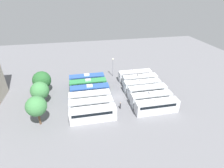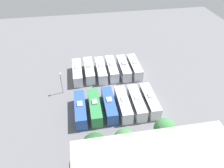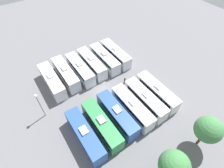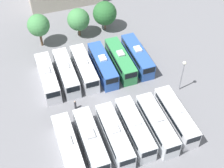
{
  "view_description": "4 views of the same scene",
  "coord_description": "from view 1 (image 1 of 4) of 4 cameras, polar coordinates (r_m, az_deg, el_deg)",
  "views": [
    {
      "loc": [
        -40.22,
        9.78,
        27.0
      ],
      "look_at": [
        1.83,
        1.35,
        3.22
      ],
      "focal_mm": 28.0,
      "sensor_mm": 36.0,
      "label": 1
    },
    {
      "loc": [
        7.66,
        46.15,
        38.53
      ],
      "look_at": [
        -0.07,
        1.47,
        3.21
      ],
      "focal_mm": 35.0,
      "sensor_mm": 36.0,
      "label": 2
    },
    {
      "loc": [
        12.57,
        22.04,
        30.29
      ],
      "look_at": [
        -1.98,
        0.52,
        1.62
      ],
      "focal_mm": 28.0,
      "sensor_mm": 36.0,
      "label": 3
    },
    {
      "loc": [
        -11.13,
        -33.54,
        40.06
      ],
      "look_at": [
        1.51,
        1.98,
        2.22
      ],
      "focal_mm": 50.0,
      "sensor_mm": 36.0,
      "label": 4
    }
  ],
  "objects": [
    {
      "name": "bus_0",
      "position": [
        44.02,
        14.4,
        -6.98
      ],
      "size": [
        2.63,
        10.66,
        3.62
      ],
      "color": "silver",
      "rests_on": "ground_plane"
    },
    {
      "name": "bus_7",
      "position": [
        43.23,
        -6.85,
        -6.89
      ],
      "size": [
        2.63,
        10.66,
        3.62
      ],
      "color": "silver",
      "rests_on": "ground_plane"
    },
    {
      "name": "bus_2",
      "position": [
        49.37,
        11.38,
        -2.33
      ],
      "size": [
        2.63,
        10.66,
        3.62
      ],
      "color": "silver",
      "rests_on": "ground_plane"
    },
    {
      "name": "tree_1",
      "position": [
        48.12,
        -22.5,
        -2.04
      ],
      "size": [
        4.64,
        4.64,
        6.29
      ],
      "color": "brown",
      "rests_on": "ground_plane"
    },
    {
      "name": "worker_person",
      "position": [
        44.45,
        2.73,
        -7.09
      ],
      "size": [
        0.36,
        0.36,
        1.8
      ],
      "color": "#333338",
      "rests_on": "ground_plane"
    },
    {
      "name": "bus_6",
      "position": [
        40.53,
        -6.23,
        -9.65
      ],
      "size": [
        2.63,
        10.66,
        3.62
      ],
      "color": "silver",
      "rests_on": "ground_plane"
    },
    {
      "name": "bus_1",
      "position": [
        46.5,
        12.66,
        -4.61
      ],
      "size": [
        2.63,
        10.66,
        3.62
      ],
      "color": "silver",
      "rests_on": "ground_plane"
    },
    {
      "name": "bus_3",
      "position": [
        51.94,
        9.78,
        -0.48
      ],
      "size": [
        2.63,
        10.66,
        3.62
      ],
      "color": "silver",
      "rests_on": "ground_plane"
    },
    {
      "name": "bus_4",
      "position": [
        54.94,
        9.03,
        1.32
      ],
      "size": [
        2.63,
        10.66,
        3.62
      ],
      "color": "silver",
      "rests_on": "ground_plane"
    },
    {
      "name": "tree_0",
      "position": [
        40.68,
        -23.5,
        -6.71
      ],
      "size": [
        4.41,
        4.41,
        7.11
      ],
      "color": "brown",
      "rests_on": "ground_plane"
    },
    {
      "name": "tree_2",
      "position": [
        53.24,
        -21.94,
        1.17
      ],
      "size": [
        5.08,
        5.08,
        6.55
      ],
      "color": "brown",
      "rests_on": "ground_plane"
    },
    {
      "name": "ground_plane",
      "position": [
        49.42,
        1.96,
        -4.13
      ],
      "size": [
        119.99,
        119.99,
        0.0
      ],
      "primitive_type": "plane",
      "color": "slate"
    },
    {
      "name": "bus_9",
      "position": [
        48.96,
        -7.26,
        -2.23
      ],
      "size": [
        2.63,
        10.66,
        3.62
      ],
      "color": "#2D56A8",
      "rests_on": "ground_plane"
    },
    {
      "name": "light_pole",
      "position": [
        58.85,
        0.28,
        6.57
      ],
      "size": [
        0.6,
        0.6,
        6.53
      ],
      "color": "gray",
      "rests_on": "ground_plane"
    },
    {
      "name": "bus_10",
      "position": [
        52.02,
        -7.79,
        -0.26
      ],
      "size": [
        2.63,
        10.66,
        3.62
      ],
      "color": "#338C4C",
      "rests_on": "ground_plane"
    },
    {
      "name": "bus_8",
      "position": [
        46.03,
        -7.27,
        -4.45
      ],
      "size": [
        2.63,
        10.66,
        3.62
      ],
      "color": "silver",
      "rests_on": "ground_plane"
    },
    {
      "name": "bus_11",
      "position": [
        55.1,
        -8.18,
        1.47
      ],
      "size": [
        2.63,
        10.66,
        3.62
      ],
      "color": "#2D56A8",
      "rests_on": "ground_plane"
    },
    {
      "name": "bus_5",
      "position": [
        57.74,
        7.49,
        2.87
      ],
      "size": [
        2.63,
        10.66,
        3.62
      ],
      "color": "silver",
      "rests_on": "ground_plane"
    }
  ]
}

